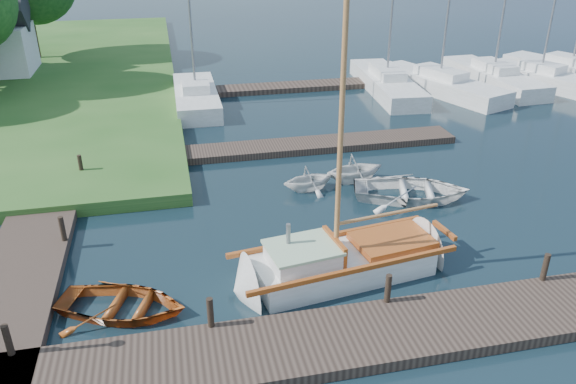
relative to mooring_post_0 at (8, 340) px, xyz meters
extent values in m
plane|color=black|center=(7.50, 5.00, -0.70)|extent=(160.00, 160.00, 0.00)
cube|color=#2F231E|center=(7.50, -1.00, -0.55)|extent=(18.00, 2.20, 0.30)
cube|color=#2F231E|center=(-0.50, 7.00, -0.55)|extent=(2.20, 18.00, 0.30)
cube|color=#2F231E|center=(9.50, 11.50, -0.55)|extent=(14.00, 1.60, 0.30)
cube|color=#2F231E|center=(17.50, 21.00, -0.55)|extent=(30.00, 1.60, 0.30)
cylinder|color=black|center=(0.00, 0.00, 0.00)|extent=(0.16, 0.16, 0.80)
cylinder|color=black|center=(4.50, 0.00, 0.00)|extent=(0.16, 0.16, 0.80)
cylinder|color=black|center=(9.00, 0.00, 0.00)|extent=(0.16, 0.16, 0.80)
cylinder|color=black|center=(13.50, 0.00, 0.00)|extent=(0.16, 0.16, 0.80)
cylinder|color=black|center=(0.50, 5.00, 0.00)|extent=(0.16, 0.16, 0.80)
cylinder|color=black|center=(0.50, 10.00, 0.00)|extent=(0.16, 0.16, 0.80)
cube|color=silver|center=(8.36, 1.84, -0.47)|extent=(5.24, 2.72, 0.90)
cone|color=silver|center=(11.37, 2.29, -0.47)|extent=(1.57, 2.13, 1.96)
cone|color=silver|center=(5.44, 1.41, -0.47)|extent=(1.28, 2.09, 1.96)
cube|color=#903E16|center=(8.22, 2.77, 0.04)|extent=(6.15, 1.03, 0.14)
cube|color=#903E16|center=(8.50, 0.91, 0.04)|extent=(6.15, 1.03, 0.14)
cube|color=#903E16|center=(11.72, 2.34, 0.04)|extent=(0.28, 1.11, 0.14)
cube|color=silver|center=(7.17, 1.66, 0.20)|extent=(1.99, 1.65, 0.44)
cube|color=#A8CAA3|center=(7.17, 1.66, 0.45)|extent=(2.10, 1.76, 0.08)
cube|color=#903E16|center=(8.11, 1.80, 0.28)|extent=(0.33, 1.40, 0.60)
cylinder|color=slate|center=(6.83, 1.92, 0.78)|extent=(0.12, 0.12, 0.60)
cube|color=#903E16|center=(9.94, 2.08, 0.08)|extent=(2.40, 1.81, 0.20)
cylinder|color=#915E32|center=(8.16, 1.81, 4.18)|extent=(0.14, 0.14, 8.40)
cylinder|color=#915E32|center=(9.74, 2.05, 0.98)|extent=(3.18, 0.57, 0.10)
imported|color=#903E16|center=(2.34, 1.41, -0.35)|extent=(3.97, 3.41, 0.69)
imported|color=silver|center=(8.83, 7.45, -0.17)|extent=(2.29, 2.08, 1.06)
imported|color=silver|center=(12.26, 5.93, -0.27)|extent=(4.80, 4.01, 0.85)
imported|color=silver|center=(10.74, 7.79, -0.09)|extent=(2.58, 2.31, 1.22)
cube|color=silver|center=(5.49, 19.01, -0.25)|extent=(2.27, 7.39, 0.90)
cube|color=silver|center=(5.49, 19.01, 0.45)|extent=(1.42, 2.59, 0.50)
cube|color=silver|center=(16.61, 19.46, -0.25)|extent=(2.90, 9.08, 0.90)
cube|color=silver|center=(16.61, 19.46, 0.45)|extent=(1.64, 3.23, 0.50)
cube|color=silver|center=(19.55, 18.59, -0.25)|extent=(5.11, 9.03, 0.90)
cube|color=silver|center=(19.55, 18.59, 0.45)|extent=(2.38, 3.38, 0.50)
cube|color=silver|center=(23.45, 19.35, -0.25)|extent=(2.59, 8.58, 0.90)
cube|color=silver|center=(23.45, 19.35, 0.45)|extent=(1.54, 3.03, 0.50)
cube|color=silver|center=(26.14, 18.59, -0.25)|extent=(4.80, 7.37, 0.90)
cube|color=silver|center=(26.14, 18.59, 0.45)|extent=(2.26, 2.83, 0.50)
cube|color=silver|center=(29.11, 19.74, -0.25)|extent=(5.40, 8.69, 0.90)
cube|color=silver|center=(29.11, 19.74, 0.45)|extent=(2.47, 3.29, 0.50)
cylinder|color=#332114|center=(-4.50, 31.00, 1.64)|extent=(0.36, 0.36, 3.67)
camera|label=1|loc=(3.99, -10.90, 8.43)|focal=35.00mm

